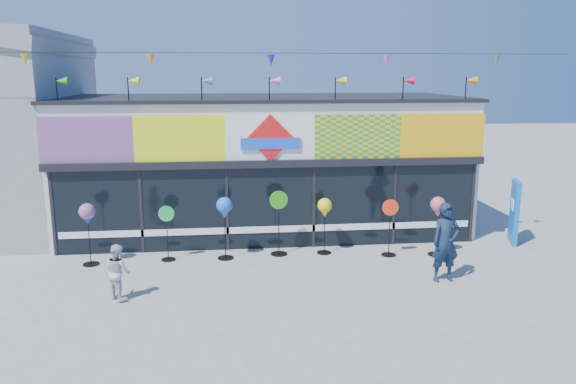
{
  "coord_description": "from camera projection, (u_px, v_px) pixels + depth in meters",
  "views": [
    {
      "loc": [
        -1.17,
        -11.61,
        4.81
      ],
      "look_at": [
        0.32,
        2.0,
        1.9
      ],
      "focal_mm": 35.0,
      "sensor_mm": 36.0,
      "label": 1
    }
  ],
  "objects": [
    {
      "name": "blue_sign",
      "position": [
        514.0,
        212.0,
        16.05
      ],
      "size": [
        0.43,
        0.9,
        1.81
      ],
      "rotation": [
        0.0,
        0.0,
        -0.34
      ],
      "color": "#0C61B5",
      "rests_on": "ground"
    },
    {
      "name": "ground",
      "position": [
        283.0,
        295.0,
        12.41
      ],
      "size": [
        80.0,
        80.0,
        0.0
      ],
      "primitive_type": "plane",
      "color": "gray",
      "rests_on": "ground"
    },
    {
      "name": "adult_man",
      "position": [
        446.0,
        242.0,
        13.07
      ],
      "size": [
        0.72,
        0.51,
        1.87
      ],
      "primitive_type": "imported",
      "rotation": [
        0.0,
        0.0,
        0.09
      ],
      "color": "#12213B",
      "rests_on": "ground"
    },
    {
      "name": "spinner_4",
      "position": [
        325.0,
        209.0,
        15.02
      ],
      "size": [
        0.39,
        0.39,
        1.53
      ],
      "color": "black",
      "rests_on": "ground"
    },
    {
      "name": "spinner_3",
      "position": [
        279.0,
        221.0,
        14.97
      ],
      "size": [
        0.49,
        0.45,
        1.76
      ],
      "color": "black",
      "rests_on": "ground"
    },
    {
      "name": "spinner_2",
      "position": [
        224.0,
        210.0,
        14.55
      ],
      "size": [
        0.42,
        0.42,
        1.66
      ],
      "color": "black",
      "rests_on": "ground"
    },
    {
      "name": "spinner_1",
      "position": [
        167.0,
        232.0,
        14.55
      ],
      "size": [
        0.41,
        0.37,
        1.46
      ],
      "color": "black",
      "rests_on": "ground"
    },
    {
      "name": "spinner_5",
      "position": [
        390.0,
        226.0,
        14.92
      ],
      "size": [
        0.43,
        0.39,
        1.54
      ],
      "color": "black",
      "rests_on": "ground"
    },
    {
      "name": "spinner_0",
      "position": [
        87.0,
        216.0,
        14.08
      ],
      "size": [
        0.41,
        0.41,
        1.61
      ],
      "color": "black",
      "rests_on": "ground"
    },
    {
      "name": "spinner_6",
      "position": [
        438.0,
        209.0,
        14.86
      ],
      "size": [
        0.41,
        0.41,
        1.6
      ],
      "color": "black",
      "rests_on": "ground"
    },
    {
      "name": "child",
      "position": [
        118.0,
        272.0,
        12.07
      ],
      "size": [
        0.65,
        0.68,
        1.23
      ],
      "primitive_type": "imported",
      "rotation": [
        0.0,
        0.0,
        2.29
      ],
      "color": "silver",
      "rests_on": "ground"
    },
    {
      "name": "kite_shop",
      "position": [
        264.0,
        162.0,
        17.76
      ],
      "size": [
        16.0,
        5.7,
        5.31
      ],
      "color": "silver",
      "rests_on": "ground"
    }
  ]
}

